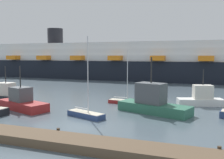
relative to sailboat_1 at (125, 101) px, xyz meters
The scene contains 9 objects.
ground_plane 11.08m from the sailboat_1, 94.18° to the right, with size 600.00×600.00×0.00m, color #4C5B66.
dock_pier 15.89m from the sailboat_1, 92.91° to the right, with size 27.87×2.54×0.75m.
sailboat_1 is the anchor object (origin of this frame).
sailboat_3 8.34m from the sailboat_1, 101.06° to the right, with size 4.37×2.56×8.02m.
fishing_boat_0 12.44m from the sailboat_1, 144.35° to the right, with size 7.29×4.45×4.97m.
fishing_boat_1 9.45m from the sailboat_1, 12.66° to the left, with size 5.75×3.36×4.45m.
fishing_boat_2 15.78m from the sailboat_1, 166.03° to the right, with size 6.32×2.22×4.72m.
fishing_boat_3 5.85m from the sailboat_1, 42.03° to the right, with size 8.28×4.89×5.99m.
cruise_ship 35.85m from the sailboat_1, 115.36° to the left, with size 86.21×14.55×13.68m.
Camera 1 is at (10.02, -19.55, 6.22)m, focal length 40.49 mm.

